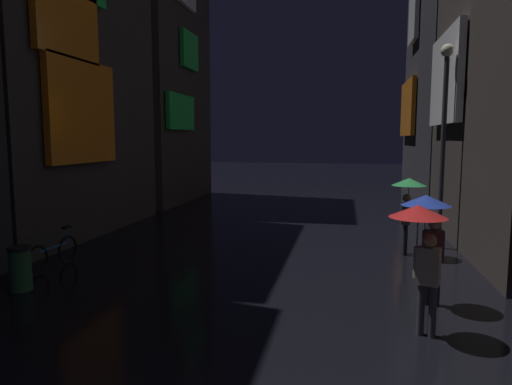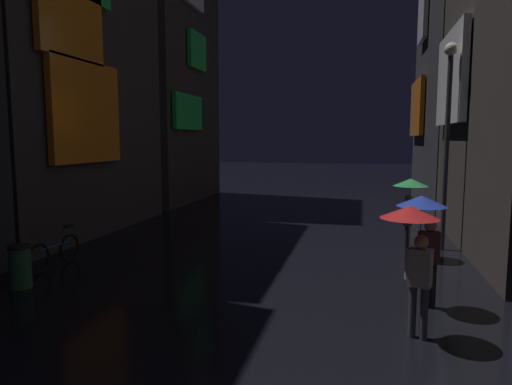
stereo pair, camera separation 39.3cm
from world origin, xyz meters
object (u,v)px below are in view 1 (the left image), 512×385
(pedestrian_midstreet_left_green, at_px, (408,195))
(pedestrian_near_crossing_red, at_px, (421,233))
(bicycle_parked_at_storefront, at_px, (54,253))
(pedestrian_far_right_blue, at_px, (428,219))
(streetlamp_right_far, at_px, (444,124))
(trash_bin, at_px, (20,268))

(pedestrian_midstreet_left_green, height_order, pedestrian_near_crossing_red, same)
(pedestrian_midstreet_left_green, relative_size, bicycle_parked_at_storefront, 1.16)
(pedestrian_midstreet_left_green, relative_size, pedestrian_far_right_blue, 1.00)
(streetlamp_right_far, bearing_deg, pedestrian_far_right_blue, -103.20)
(pedestrian_far_right_blue, relative_size, bicycle_parked_at_storefront, 1.16)
(pedestrian_far_right_blue, height_order, bicycle_parked_at_storefront, pedestrian_far_right_blue)
(pedestrian_near_crossing_red, height_order, bicycle_parked_at_storefront, pedestrian_near_crossing_red)
(bicycle_parked_at_storefront, bearing_deg, pedestrian_far_right_blue, -5.45)
(bicycle_parked_at_storefront, distance_m, streetlamp_right_far, 10.91)
(pedestrian_near_crossing_red, distance_m, streetlamp_right_far, 6.76)
(trash_bin, bearing_deg, pedestrian_midstreet_left_green, 28.76)
(pedestrian_midstreet_left_green, distance_m, pedestrian_near_crossing_red, 5.26)
(pedestrian_far_right_blue, height_order, trash_bin, pedestrian_far_right_blue)
(pedestrian_midstreet_left_green, height_order, trash_bin, pedestrian_midstreet_left_green)
(bicycle_parked_at_storefront, height_order, streetlamp_right_far, streetlamp_right_far)
(pedestrian_midstreet_left_green, distance_m, streetlamp_right_far, 2.43)
(bicycle_parked_at_storefront, bearing_deg, streetlamp_right_far, 23.04)
(pedestrian_midstreet_left_green, relative_size, trash_bin, 2.28)
(pedestrian_near_crossing_red, xyz_separation_m, trash_bin, (-7.81, 0.70, -1.20))
(bicycle_parked_at_storefront, xyz_separation_m, trash_bin, (0.30, -1.53, 0.08))
(pedestrian_far_right_blue, xyz_separation_m, trash_bin, (-8.15, -0.72, -1.20))
(pedestrian_midstreet_left_green, relative_size, streetlamp_right_far, 0.37)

